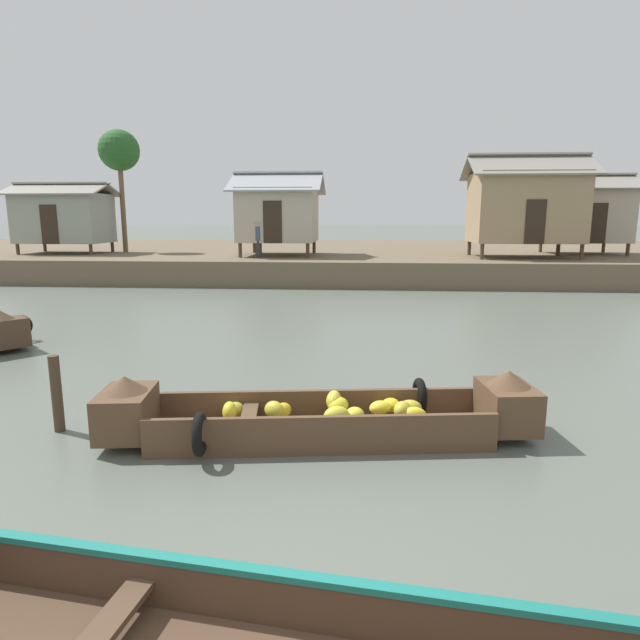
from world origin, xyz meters
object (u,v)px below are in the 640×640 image
object	(u,v)px
stilt_house_mid_right	(525,206)
palm_tree_near	(119,152)
vendor_person	(258,236)
stilt_house_right	(585,213)
mooring_post	(57,394)
stilt_house_mid_left	(279,214)
banana_boat	(322,416)
stilt_house_left	(64,217)

from	to	relation	value
stilt_house_mid_right	palm_tree_near	world-z (taller)	palm_tree_near
palm_tree_near	vendor_person	xyz separation A→B (m)	(7.46, -3.30, -3.95)
stilt_house_right	mooring_post	bearing A→B (deg)	-125.61
stilt_house_right	mooring_post	size ratio (longest dim) A/B	3.97
stilt_house_mid_left	vendor_person	world-z (taller)	stilt_house_mid_left
stilt_house_right	mooring_post	distance (m)	25.15
stilt_house_right	vendor_person	bearing A→B (deg)	-166.74
banana_boat	stilt_house_left	bearing A→B (deg)	126.29
stilt_house_right	mooring_post	xyz separation A→B (m)	(-14.57, -20.35, -2.44)
stilt_house_left	vendor_person	size ratio (longest dim) A/B	2.82
palm_tree_near	stilt_house_mid_left	bearing A→B (deg)	-11.49
stilt_house_left	vendor_person	world-z (taller)	stilt_house_left
stilt_house_mid_right	mooring_post	xyz separation A→B (m)	(-11.09, -17.97, -2.74)
banana_boat	stilt_house_left	world-z (taller)	stilt_house_left
mooring_post	stilt_house_left	bearing A→B (deg)	118.67
banana_boat	stilt_house_right	xyz separation A→B (m)	(11.02, 20.33, 2.66)
stilt_house_mid_right	stilt_house_right	xyz separation A→B (m)	(3.48, 2.38, -0.30)
stilt_house_mid_left	stilt_house_mid_right	world-z (taller)	stilt_house_mid_right
stilt_house_mid_left	stilt_house_mid_right	distance (m)	10.90
stilt_house_mid_right	vendor_person	world-z (taller)	stilt_house_mid_right
stilt_house_mid_right	stilt_house_left	bearing A→B (deg)	177.19
vendor_person	stilt_house_right	bearing A→B (deg)	13.26
banana_boat	mooring_post	xyz separation A→B (m)	(-3.55, -0.02, 0.22)
stilt_house_left	stilt_house_mid_left	distance (m)	10.62
stilt_house_mid_right	mooring_post	bearing A→B (deg)	-121.68
banana_boat	stilt_house_right	distance (m)	23.27
stilt_house_left	stilt_house_right	size ratio (longest dim) A/B	1.12
stilt_house_mid_left	mooring_post	distance (m)	18.62
stilt_house_left	palm_tree_near	xyz separation A→B (m)	(2.49, 1.09, 3.13)
stilt_house_left	vendor_person	xyz separation A→B (m)	(9.96, -2.21, -0.82)
stilt_house_mid_left	palm_tree_near	xyz separation A→B (m)	(-8.11, 1.65, 2.98)
stilt_house_left	stilt_house_mid_left	bearing A→B (deg)	-3.01
banana_boat	stilt_house_mid_right	distance (m)	19.69
banana_boat	stilt_house_right	world-z (taller)	stilt_house_right
banana_boat	stilt_house_left	distance (m)	23.70
stilt_house_mid_right	mooring_post	size ratio (longest dim) A/B	4.89
banana_boat	stilt_house_mid_left	distance (m)	18.93
stilt_house_mid_right	palm_tree_near	size ratio (longest dim) A/B	0.86
stilt_house_mid_left	mooring_post	xyz separation A→B (m)	(-0.21, -18.46, -2.43)
banana_boat	stilt_house_mid_left	xyz separation A→B (m)	(-3.34, 18.44, 2.64)
stilt_house_left	stilt_house_mid_right	bearing A→B (deg)	-2.81
stilt_house_mid_right	stilt_house_right	world-z (taller)	stilt_house_mid_right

